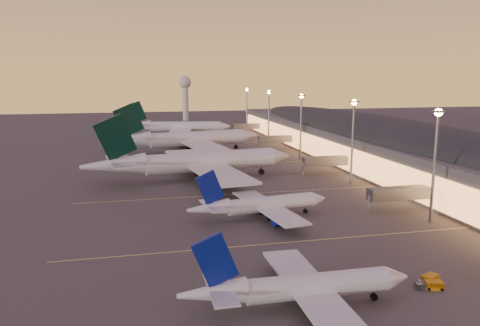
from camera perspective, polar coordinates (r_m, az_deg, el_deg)
name	(u,v)px	position (r m, az deg, el deg)	size (l,w,h in m)	color
ground	(279,234)	(99.77, 4.74, -8.67)	(700.00, 700.00, 0.00)	#3F3D3B
airliner_narrow_south	(298,288)	(69.30, 7.14, -14.84)	(34.31, 30.53, 12.30)	silver
airliner_narrow_north	(260,205)	(109.21, 2.44, -5.16)	(34.89, 31.44, 12.46)	silver
airliner_wide_near	(193,163)	(149.32, -5.69, 0.05)	(68.49, 63.04, 21.94)	silver
airliner_wide_mid	(185,139)	(204.79, -6.70, 2.90)	(68.48, 63.09, 21.95)	silver
airliner_wide_far	(176,127)	(261.88, -7.85, 4.40)	(60.62, 55.91, 19.44)	silver
terminal_building	(375,139)	(187.37, 16.18, 2.80)	(56.35, 255.00, 17.46)	#505055
light_masts	(321,120)	(168.43, 9.83, 5.23)	(2.20, 217.20, 25.90)	gray
radar_tower	(185,91)	(351.96, -6.68, 8.74)	(9.00, 9.00, 32.50)	silver
lane_markings	(237,190)	(136.83, -0.35, -3.29)	(90.00, 180.36, 0.00)	#D8C659
baggage_tug_a	(430,285)	(81.35, 22.20, -13.62)	(4.39, 2.73, 1.23)	#CC7B09
baggage_tug_b	(428,280)	(83.06, 21.98, -13.09)	(4.51, 3.32, 1.26)	#CC7B09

